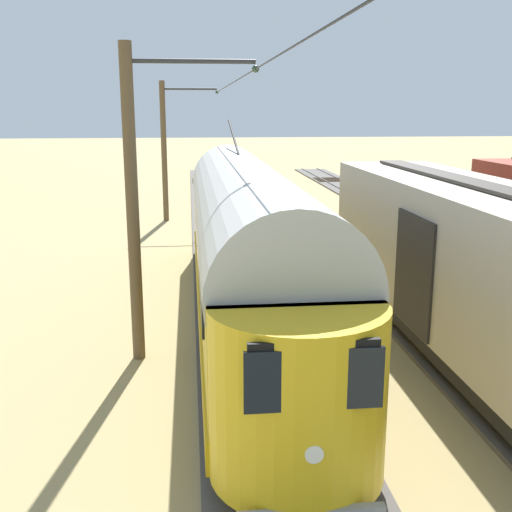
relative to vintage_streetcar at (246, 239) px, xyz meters
name	(u,v)px	position (x,y,z in m)	size (l,w,h in m)	color
ground_plane	(472,290)	(-7.40, -2.08, -2.27)	(220.00, 220.00, 0.00)	tan
track_third_siding	(394,288)	(-4.93, -2.39, -2.21)	(2.80, 80.00, 0.18)	#56514C
track_outer_siding	(240,293)	(0.00, -2.39, -2.21)	(2.80, 80.00, 0.18)	#56514C
vintage_streetcar	(246,239)	(0.00, 0.00, 0.00)	(2.65, 18.41, 5.08)	gold
boxcar_far_siding	(477,267)	(-4.93, 3.09, -0.10)	(2.96, 14.32, 3.85)	#B2A893
catenary_pole_foreground	(166,149)	(2.63, -15.92, 1.40)	(2.94, 0.28, 7.00)	brown
catenary_pole_mid_near	(136,201)	(2.63, 2.32, 1.40)	(2.94, 0.28, 7.00)	brown
overhead_wire_run	(358,4)	(0.04, 10.65, 4.18)	(2.73, 58.72, 0.18)	black
track_end_bumper	(434,224)	(-9.86, -11.46, -1.87)	(1.80, 0.60, 0.80)	#B2A519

